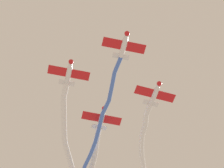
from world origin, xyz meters
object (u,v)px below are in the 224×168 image
(airplane_left_wing, at_px, (155,94))
(airplane_slot, at_px, (102,118))
(airplane_lead, at_px, (124,45))
(airplane_right_wing, at_px, (69,73))

(airplane_left_wing, distance_m, airplane_slot, 9.79)
(airplane_lead, xyz_separation_m, airplane_right_wing, (-8.93, 4.00, 0.30))
(airplane_lead, relative_size, airplane_right_wing, 1.00)
(airplane_right_wing, distance_m, airplane_slot, 9.80)
(airplane_lead, height_order, airplane_right_wing, airplane_right_wing)
(airplane_slot, bearing_deg, airplane_right_wing, -43.50)
(airplane_lead, bearing_deg, airplane_left_wing, 136.92)
(airplane_lead, relative_size, airplane_left_wing, 1.01)
(airplane_left_wing, xyz_separation_m, airplane_right_wing, (-12.94, -4.93, 0.70))
(airplane_right_wing, bearing_deg, airplane_slot, 137.05)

